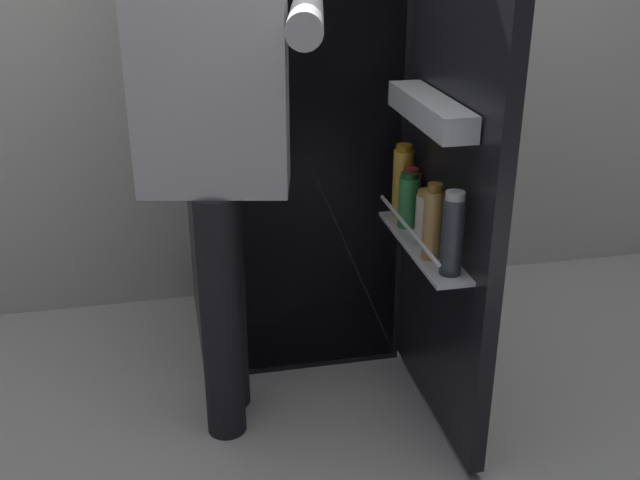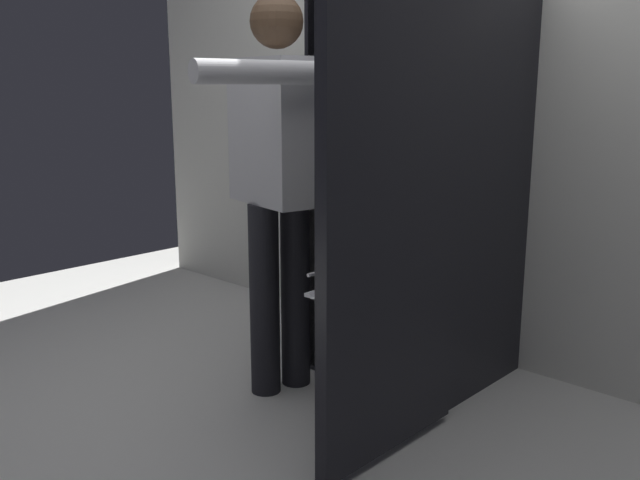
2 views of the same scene
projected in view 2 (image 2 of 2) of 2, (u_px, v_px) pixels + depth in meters
ground_plane at (325, 410)px, 2.66m from camera, size 5.45×5.45×0.00m
kitchen_wall at (469, 69)px, 3.04m from camera, size 4.40×0.10×2.60m
refrigerator at (416, 185)px, 2.82m from camera, size 0.74×1.31×1.66m
person at (280, 165)px, 2.66m from camera, size 0.53×0.76×1.56m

